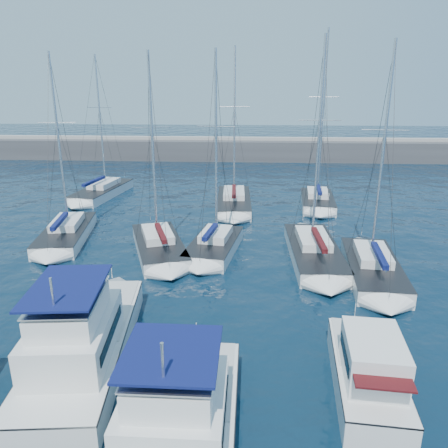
# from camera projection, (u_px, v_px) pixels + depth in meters

# --- Properties ---
(ground) EXTENTS (220.00, 220.00, 0.00)m
(ground) POSITION_uv_depth(u_px,v_px,m) (190.00, 350.00, 19.84)
(ground) COLOR black
(ground) RESTS_ON ground
(breakwater) EXTENTS (160.00, 6.00, 4.45)m
(breakwater) POSITION_uv_depth(u_px,v_px,m) (233.00, 152.00, 68.88)
(breakwater) COLOR #424244
(breakwater) RESTS_ON ground
(motor_yacht_port_inner) EXTENTS (4.54, 10.94, 4.69)m
(motor_yacht_port_inner) POSITION_uv_depth(u_px,v_px,m) (82.00, 343.00, 18.36)
(motor_yacht_port_inner) COLOR silver
(motor_yacht_port_inner) RESTS_ON ground
(motor_yacht_stbd_inner) EXTENTS (3.71, 8.02, 4.69)m
(motor_yacht_stbd_inner) POSITION_uv_depth(u_px,v_px,m) (179.00, 421.00, 14.15)
(motor_yacht_stbd_inner) COLOR silver
(motor_yacht_stbd_inner) RESTS_ON ground
(motor_yacht_stbd_outer) EXTENTS (2.99, 6.72, 3.20)m
(motor_yacht_stbd_outer) POSITION_uv_depth(u_px,v_px,m) (368.00, 373.00, 16.78)
(motor_yacht_stbd_outer) COLOR silver
(motor_yacht_stbd_outer) RESTS_ON ground
(sailboat_mid_a) EXTENTS (4.34, 8.94, 14.03)m
(sailboat_mid_a) POSITION_uv_depth(u_px,v_px,m) (66.00, 233.00, 33.61)
(sailboat_mid_a) COLOR silver
(sailboat_mid_a) RESTS_ON ground
(sailboat_mid_b) EXTENTS (5.60, 8.80, 13.91)m
(sailboat_mid_b) POSITION_uv_depth(u_px,v_px,m) (159.00, 246.00, 30.99)
(sailboat_mid_b) COLOR silver
(sailboat_mid_b) RESTS_ON ground
(sailboat_mid_c) EXTENTS (4.02, 7.30, 14.03)m
(sailboat_mid_c) POSITION_uv_depth(u_px,v_px,m) (214.00, 245.00, 31.03)
(sailboat_mid_c) COLOR silver
(sailboat_mid_c) RESTS_ON ground
(sailboat_mid_d) EXTENTS (3.38, 9.59, 14.80)m
(sailboat_mid_d) POSITION_uv_depth(u_px,v_px,m) (314.00, 251.00, 30.03)
(sailboat_mid_d) COLOR silver
(sailboat_mid_d) RESTS_ON ground
(sailboat_mid_e) EXTENTS (3.83, 8.79, 14.26)m
(sailboat_mid_e) POSITION_uv_depth(u_px,v_px,m) (373.00, 268.00, 27.34)
(sailboat_mid_e) COLOR silver
(sailboat_mid_e) RESTS_ON ground
(sailboat_back_a) EXTENTS (4.51, 9.82, 14.60)m
(sailboat_back_a) POSITION_uv_depth(u_px,v_px,m) (102.00, 191.00, 46.53)
(sailboat_back_a) COLOR silver
(sailboat_back_a) RESTS_ON ground
(sailboat_back_b) EXTENTS (3.49, 9.86, 15.09)m
(sailboat_back_b) POSITION_uv_depth(u_px,v_px,m) (234.00, 202.00, 42.53)
(sailboat_back_b) COLOR silver
(sailboat_back_b) RESTS_ON ground
(sailboat_back_c) EXTENTS (3.68, 7.64, 16.55)m
(sailboat_back_c) POSITION_uv_depth(u_px,v_px,m) (317.00, 201.00, 42.67)
(sailboat_back_c) COLOR silver
(sailboat_back_c) RESTS_ON ground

